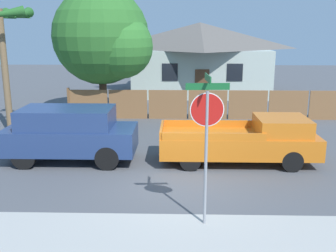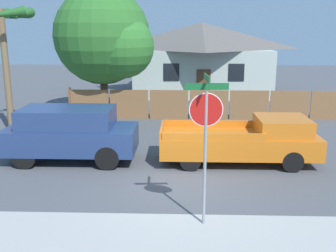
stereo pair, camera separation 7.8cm
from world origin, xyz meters
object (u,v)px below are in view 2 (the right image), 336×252
Objects in this scene: orange_pickup at (245,141)px; red_suv at (71,132)px; palm_tree at (2,25)px; stop_sign at (206,125)px; house at (201,56)px; oak_tree at (106,38)px.

red_suv is at bearing -179.88° from orange_pickup.
palm_tree is 1.22× the size of red_suv.
stop_sign is (-1.64, -4.41, 1.62)m from orange_pickup.
palm_tree is at bearing 134.55° from red_suv.
stop_sign is (8.09, -8.25, -2.22)m from palm_tree.
house is at bearing 71.91° from red_suv.
orange_pickup is at bearing -87.19° from house.
oak_tree is 7.98m from red_suv.
oak_tree is at bearing 129.19° from orange_pickup.
oak_tree reaches higher than orange_pickup.
orange_pickup is at bearing -50.94° from oak_tree.
oak_tree is at bearing 90.44° from red_suv.
orange_pickup is 1.50× the size of stop_sign.
red_suv is 5.97m from orange_pickup.
stop_sign is (4.37, -11.82, -1.60)m from oak_tree.
oak_tree is 1.49× the size of red_suv.
stop_sign is at bearing -45.44° from red_suv.
house is 16.68m from red_suv.
palm_tree reaches higher than red_suv.
house is at bearing 53.16° from palm_tree.
stop_sign reaches higher than red_suv.
oak_tree is 1.87× the size of stop_sign.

